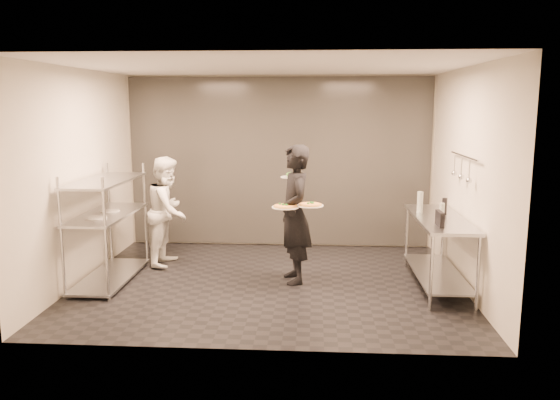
# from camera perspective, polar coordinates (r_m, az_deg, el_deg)

# --- Properties ---
(room_shell) EXTENTS (5.00, 4.00, 2.80)m
(room_shell) POSITION_cam_1_polar(r_m,az_deg,el_deg) (8.16, -0.48, 3.40)
(room_shell) COLOR black
(room_shell) RESTS_ON ground
(pass_rack) EXTENTS (0.60, 1.60, 1.50)m
(pass_rack) POSITION_cam_1_polar(r_m,az_deg,el_deg) (7.59, -17.58, -2.41)
(pass_rack) COLOR #B7BABE
(pass_rack) RESTS_ON ground
(prep_counter) EXTENTS (0.60, 1.80, 0.92)m
(prep_counter) POSITION_cam_1_polar(r_m,az_deg,el_deg) (7.29, 16.24, -4.00)
(prep_counter) COLOR #B7BABE
(prep_counter) RESTS_ON ground
(utensil_rail) EXTENTS (0.07, 1.20, 0.31)m
(utensil_rail) POSITION_cam_1_polar(r_m,az_deg,el_deg) (7.19, 18.52, 3.16)
(utensil_rail) COLOR #B7BABE
(utensil_rail) RESTS_ON room_shell
(waiter) EXTENTS (0.59, 0.76, 1.82)m
(waiter) POSITION_cam_1_polar(r_m,az_deg,el_deg) (7.15, 1.53, -1.51)
(waiter) COLOR black
(waiter) RESTS_ON ground
(chef) EXTENTS (0.65, 0.81, 1.59)m
(chef) POSITION_cam_1_polar(r_m,az_deg,el_deg) (8.14, -11.62, -1.13)
(chef) COLOR white
(chef) RESTS_ON ground
(pizza_plate_near) EXTENTS (0.35, 0.35, 0.05)m
(pizza_plate_near) POSITION_cam_1_polar(r_m,az_deg,el_deg) (6.90, 0.57, -0.68)
(pizza_plate_near) COLOR white
(pizza_plate_near) RESTS_ON waiter
(pizza_plate_far) EXTENTS (0.33, 0.33, 0.05)m
(pizza_plate_far) POSITION_cam_1_polar(r_m,az_deg,el_deg) (6.91, 3.19, -0.51)
(pizza_plate_far) COLOR white
(pizza_plate_far) RESTS_ON waiter
(salad_plate) EXTENTS (0.27, 0.27, 0.07)m
(salad_plate) POSITION_cam_1_polar(r_m,az_deg,el_deg) (7.32, 1.13, 2.56)
(salad_plate) COLOR white
(salad_plate) RESTS_ON waiter
(pos_monitor) EXTENTS (0.06, 0.25, 0.18)m
(pos_monitor) POSITION_cam_1_polar(r_m,az_deg,el_deg) (6.68, 16.35, -1.88)
(pos_monitor) COLOR black
(pos_monitor) RESTS_ON prep_counter
(bottle_green) EXTENTS (0.08, 0.08, 0.28)m
(bottle_green) POSITION_cam_1_polar(r_m,az_deg,el_deg) (7.44, 14.42, -0.21)
(bottle_green) COLOR #96A397
(bottle_green) RESTS_ON prep_counter
(bottle_clear) EXTENTS (0.06, 0.06, 0.21)m
(bottle_clear) POSITION_cam_1_polar(r_m,az_deg,el_deg) (7.06, 16.56, -1.14)
(bottle_clear) COLOR #96A397
(bottle_clear) RESTS_ON prep_counter
(bottle_dark) EXTENTS (0.06, 0.06, 0.22)m
(bottle_dark) POSITION_cam_1_polar(r_m,az_deg,el_deg) (7.37, 16.80, -0.65)
(bottle_dark) COLOR black
(bottle_dark) RESTS_ON prep_counter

